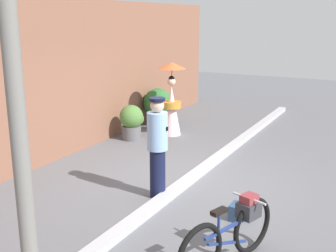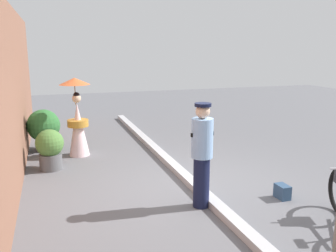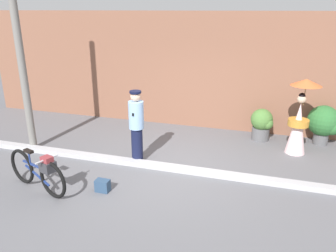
{
  "view_description": "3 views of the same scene",
  "coord_description": "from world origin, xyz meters",
  "px_view_note": "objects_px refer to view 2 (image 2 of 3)",
  "views": [
    {
      "loc": [
        -6.45,
        -3.1,
        2.93
      ],
      "look_at": [
        -0.03,
        0.39,
        1.04
      ],
      "focal_mm": 44.96,
      "sensor_mm": 36.0,
      "label": 1
    },
    {
      "loc": [
        -5.68,
        2.4,
        2.5
      ],
      "look_at": [
        0.27,
        0.41,
        1.14
      ],
      "focal_mm": 38.02,
      "sensor_mm": 36.0,
      "label": 2
    },
    {
      "loc": [
        1.98,
        -6.36,
        3.38
      ],
      "look_at": [
        -0.05,
        0.31,
        0.92
      ],
      "focal_mm": 35.63,
      "sensor_mm": 36.0,
      "label": 3
    }
  ],
  "objects_px": {
    "person_officer": "(202,153)",
    "backpack_on_pavement": "(283,191)",
    "person_with_parasol": "(77,119)",
    "potted_plant_small": "(44,127)",
    "potted_plant_by_door": "(50,148)"
  },
  "relations": [
    {
      "from": "person_officer",
      "to": "backpack_on_pavement",
      "type": "xyz_separation_m",
      "value": [
        -0.15,
        -1.45,
        -0.78
      ]
    },
    {
      "from": "person_with_parasol",
      "to": "potted_plant_small",
      "type": "distance_m",
      "value": 1.07
    },
    {
      "from": "person_with_parasol",
      "to": "potted_plant_by_door",
      "type": "xyz_separation_m",
      "value": [
        -0.85,
        0.64,
        -0.42
      ]
    },
    {
      "from": "person_with_parasol",
      "to": "potted_plant_by_door",
      "type": "bearing_deg",
      "value": 142.98
    },
    {
      "from": "person_officer",
      "to": "person_with_parasol",
      "type": "xyz_separation_m",
      "value": [
        3.54,
        1.63,
        -0.02
      ]
    },
    {
      "from": "potted_plant_by_door",
      "to": "potted_plant_small",
      "type": "distance_m",
      "value": 1.55
    },
    {
      "from": "person_officer",
      "to": "potted_plant_small",
      "type": "relative_size",
      "value": 1.62
    },
    {
      "from": "person_officer",
      "to": "potted_plant_by_door",
      "type": "height_order",
      "value": "person_officer"
    },
    {
      "from": "potted_plant_small",
      "to": "backpack_on_pavement",
      "type": "distance_m",
      "value": 5.84
    },
    {
      "from": "potted_plant_small",
      "to": "backpack_on_pavement",
      "type": "xyz_separation_m",
      "value": [
        -4.38,
        -3.84,
        -0.47
      ]
    },
    {
      "from": "person_officer",
      "to": "potted_plant_small",
      "type": "height_order",
      "value": "person_officer"
    },
    {
      "from": "person_officer",
      "to": "person_with_parasol",
      "type": "bearing_deg",
      "value": 24.67
    },
    {
      "from": "person_officer",
      "to": "backpack_on_pavement",
      "type": "bearing_deg",
      "value": -95.94
    },
    {
      "from": "potted_plant_by_door",
      "to": "potted_plant_small",
      "type": "height_order",
      "value": "potted_plant_small"
    },
    {
      "from": "person_officer",
      "to": "backpack_on_pavement",
      "type": "distance_m",
      "value": 1.65
    }
  ]
}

